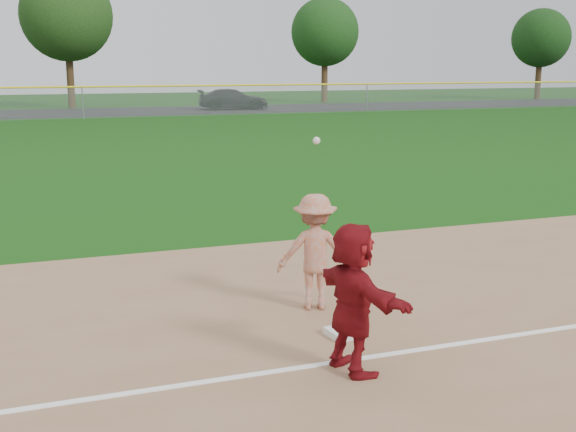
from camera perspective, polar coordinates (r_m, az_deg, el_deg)
name	(u,v)px	position (r m, az deg, el deg)	size (l,w,h in m)	color
ground	(328,338)	(9.40, 3.15, -9.58)	(160.00, 160.00, 0.00)	#12430C
foul_line	(354,359)	(8.72, 5.24, -11.22)	(60.00, 0.10, 0.01)	white
parking_asphalt	(77,113)	(54.26, -16.32, 7.85)	(120.00, 10.00, 0.01)	black
first_base	(344,332)	(9.41, 4.42, -9.16)	(0.39, 0.39, 0.09)	silver
base_runner	(353,298)	(8.13, 5.18, -6.47)	(1.60, 0.51, 1.73)	maroon
car_right	(233,99)	(55.87, -4.36, 9.19)	(2.16, 5.31, 1.54)	black
first_base_play	(315,252)	(10.19, 2.13, -2.83)	(1.20, 1.11, 2.51)	#99999B
outfield_fence	(82,87)	(48.18, -15.98, 9.74)	(110.00, 0.12, 110.00)	#999EA0
tree_2	(67,15)	(59.75, -17.10, 14.92)	(7.00, 7.00, 10.58)	#362513
tree_3	(325,32)	(66.00, 2.94, 14.30)	(6.00, 6.00, 9.19)	#3D2916
tree_4	(541,38)	(75.93, 19.36, 13.12)	(5.60, 5.60, 8.67)	#362413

